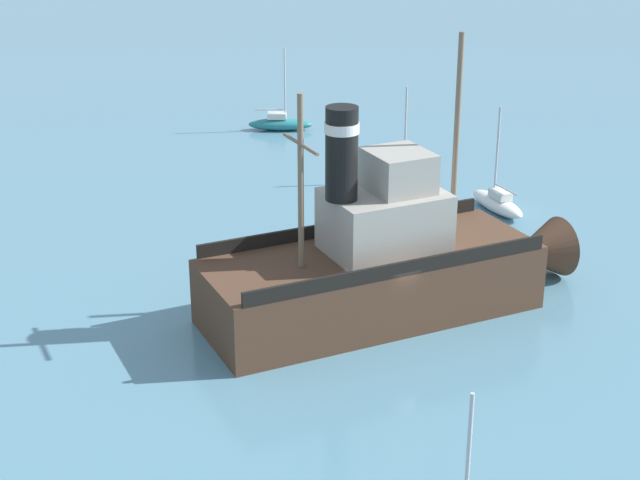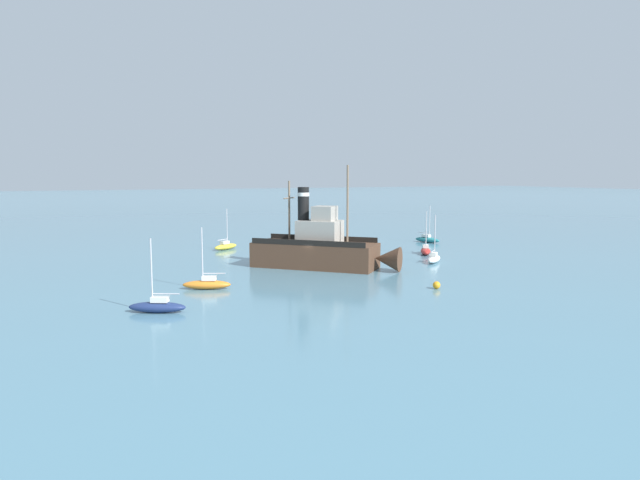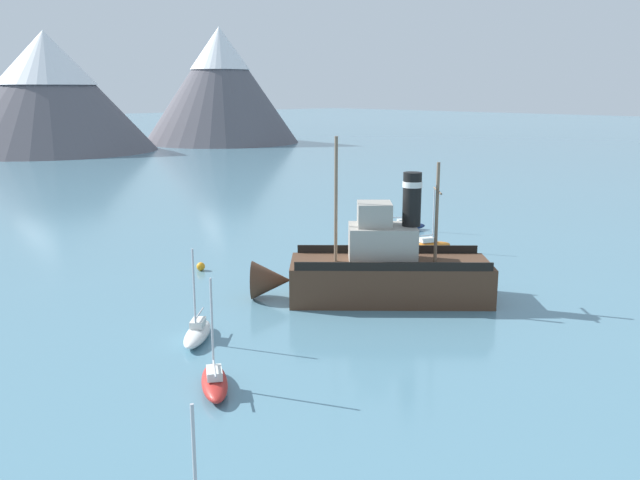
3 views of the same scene
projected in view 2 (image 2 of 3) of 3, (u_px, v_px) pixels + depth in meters
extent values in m
plane|color=teal|center=(313.00, 269.00, 54.64)|extent=(600.00, 600.00, 0.00)
cube|color=#4C3323|center=(315.00, 255.00, 55.52)|extent=(11.59, 11.60, 2.40)
cone|color=#4C3323|center=(387.00, 259.00, 53.06)|extent=(3.36, 3.36, 2.35)
cube|color=#9E998E|center=(320.00, 232.00, 55.08)|extent=(4.95, 4.95, 2.20)
cube|color=#9E998E|center=(325.00, 213.00, 54.70)|extent=(2.97, 2.97, 1.40)
cylinder|color=black|center=(303.00, 204.00, 55.35)|extent=(1.10, 1.10, 3.20)
cylinder|color=silver|center=(303.00, 194.00, 55.25)|extent=(1.16, 1.16, 0.35)
cylinder|color=#75604C|center=(348.00, 205.00, 53.82)|extent=(0.20, 0.20, 7.50)
cylinder|color=#75604C|center=(289.00, 211.00, 55.96)|extent=(0.20, 0.20, 6.00)
cylinder|color=#75604C|center=(289.00, 198.00, 55.80)|extent=(1.92, 1.92, 0.12)
cube|color=black|center=(322.00, 238.00, 57.36)|extent=(8.14, 8.15, 0.50)
cube|color=black|center=(307.00, 243.00, 53.34)|extent=(8.14, 8.15, 0.50)
ellipsoid|color=gold|center=(226.00, 247.00, 68.72)|extent=(3.77, 3.04, 0.70)
cube|color=silver|center=(225.00, 242.00, 68.48)|extent=(1.27, 1.15, 0.36)
cylinder|color=#B7B7BC|center=(227.00, 226.00, 68.69)|extent=(0.10, 0.10, 4.20)
cylinder|color=#B7B7BC|center=(222.00, 240.00, 68.10)|extent=(1.54, 1.07, 0.08)
ellipsoid|color=navy|center=(157.00, 307.00, 37.43)|extent=(3.88, 2.74, 0.70)
cube|color=silver|center=(160.00, 299.00, 37.36)|extent=(1.27, 1.08, 0.36)
cylinder|color=#B7B7BC|center=(151.00, 270.00, 37.16)|extent=(0.10, 0.10, 4.20)
cylinder|color=#B7B7BC|center=(166.00, 294.00, 37.30)|extent=(1.63, 0.91, 0.08)
ellipsoid|color=orange|center=(207.00, 285.00, 45.05)|extent=(3.92, 2.52, 0.70)
cube|color=silver|center=(209.00, 278.00, 45.00)|extent=(1.26, 1.02, 0.36)
cylinder|color=#B7B7BC|center=(202.00, 254.00, 44.76)|extent=(0.10, 0.10, 4.20)
cylinder|color=#B7B7BC|center=(214.00, 273.00, 44.97)|extent=(1.68, 0.79, 0.08)
ellipsoid|color=#23757A|center=(427.00, 240.00, 75.86)|extent=(2.26, 3.95, 0.70)
cube|color=silver|center=(426.00, 236.00, 75.95)|extent=(0.96, 1.25, 0.36)
cylinder|color=#B7B7BC|center=(430.00, 222.00, 75.36)|extent=(0.10, 0.10, 4.20)
cylinder|color=#B7B7BC|center=(424.00, 233.00, 76.19)|extent=(0.65, 1.73, 0.08)
ellipsoid|color=white|center=(434.00, 259.00, 58.63)|extent=(3.53, 3.39, 0.70)
cube|color=silver|center=(434.00, 254.00, 58.39)|extent=(1.24, 1.22, 0.36)
cylinder|color=#B7B7BC|center=(435.00, 235.00, 58.62)|extent=(0.10, 0.10, 4.20)
cylinder|color=#B7B7BC|center=(433.00, 251.00, 57.98)|extent=(1.37, 1.28, 0.08)
ellipsoid|color=#B22823|center=(426.00, 251.00, 64.70)|extent=(2.98, 3.79, 0.70)
cube|color=silver|center=(426.00, 246.00, 64.84)|extent=(1.13, 1.27, 0.36)
cylinder|color=#B7B7BC|center=(426.00, 230.00, 64.13)|extent=(0.10, 0.10, 4.20)
cylinder|color=#B7B7BC|center=(426.00, 243.00, 65.19)|extent=(1.04, 1.56, 0.08)
sphere|color=orange|center=(437.00, 285.00, 45.12)|extent=(0.60, 0.60, 0.60)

